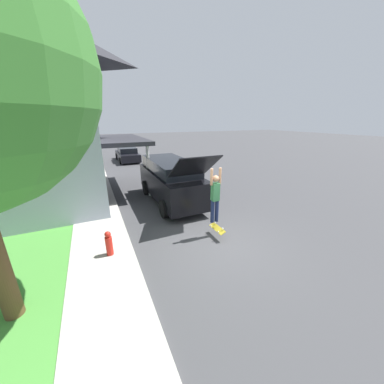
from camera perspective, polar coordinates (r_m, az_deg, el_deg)
ground_plane at (r=7.60m, az=6.46°, el=-12.76°), size 120.00×120.00×0.00m
sidewalk at (r=12.12m, az=-24.23°, el=-1.72°), size 1.80×80.00×0.10m
suv_parked at (r=10.57m, az=-5.74°, el=3.27°), size 2.02×5.91×2.78m
car_down_street at (r=22.39m, az=-16.86°, el=9.57°), size 1.93×4.58×1.35m
skateboarder at (r=7.23m, az=6.20°, el=-0.88°), size 0.41×0.22×1.91m
skateboard at (r=7.66m, az=6.73°, el=-9.57°), size 0.24×0.82×0.19m
fire_hydrant at (r=6.97m, az=-21.27°, el=-12.69°), size 0.20×0.20×0.77m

